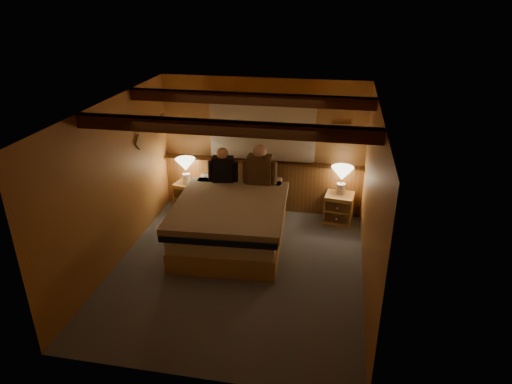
% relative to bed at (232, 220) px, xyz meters
% --- Properties ---
extents(floor, '(4.20, 4.20, 0.00)m').
position_rel_bed_xyz_m(floor, '(0.26, -0.73, -0.39)').
color(floor, '#545864').
rests_on(floor, ground).
extents(ceiling, '(4.20, 4.20, 0.00)m').
position_rel_bed_xyz_m(ceiling, '(0.26, -0.73, 2.01)').
color(ceiling, '#E29655').
rests_on(ceiling, wall_back).
extents(wall_back, '(3.60, 0.00, 3.60)m').
position_rel_bed_xyz_m(wall_back, '(0.26, 1.37, 0.81)').
color(wall_back, '#B38440').
rests_on(wall_back, floor).
extents(wall_left, '(0.00, 4.20, 4.20)m').
position_rel_bed_xyz_m(wall_left, '(-1.54, -0.73, 0.81)').
color(wall_left, '#B38440').
rests_on(wall_left, floor).
extents(wall_right, '(0.00, 4.20, 4.20)m').
position_rel_bed_xyz_m(wall_right, '(2.06, -0.73, 0.81)').
color(wall_right, '#B38440').
rests_on(wall_right, floor).
extents(wall_front, '(3.60, 0.00, 3.60)m').
position_rel_bed_xyz_m(wall_front, '(0.26, -2.83, 0.81)').
color(wall_front, '#B38440').
rests_on(wall_front, floor).
extents(wainscot, '(3.60, 0.23, 0.94)m').
position_rel_bed_xyz_m(wainscot, '(0.26, 1.30, 0.10)').
color(wainscot, brown).
rests_on(wainscot, wall_back).
extents(curtain_window, '(2.18, 0.09, 1.11)m').
position_rel_bed_xyz_m(curtain_window, '(0.26, 1.30, 1.14)').
color(curtain_window, '#4D2713').
rests_on(curtain_window, wall_back).
extents(ceiling_beams, '(3.60, 1.65, 0.16)m').
position_rel_bed_xyz_m(ceiling_beams, '(0.26, -0.58, 1.92)').
color(ceiling_beams, '#4D2713').
rests_on(ceiling_beams, ceiling).
extents(coat_rail, '(0.05, 0.55, 0.24)m').
position_rel_bed_xyz_m(coat_rail, '(-1.46, 0.84, 1.28)').
color(coat_rail, silver).
rests_on(coat_rail, wall_left).
extents(framed_print, '(0.30, 0.04, 0.25)m').
position_rel_bed_xyz_m(framed_print, '(1.61, 1.34, 1.16)').
color(framed_print, '#A27E51').
rests_on(framed_print, wall_back).
extents(bed, '(1.79, 2.26, 0.74)m').
position_rel_bed_xyz_m(bed, '(0.00, 0.00, 0.00)').
color(bed, tan).
rests_on(bed, floor).
extents(nightstand_left, '(0.56, 0.52, 0.53)m').
position_rel_bed_xyz_m(nightstand_left, '(-1.03, 1.02, -0.12)').
color(nightstand_left, tan).
rests_on(nightstand_left, floor).
extents(nightstand_right, '(0.52, 0.48, 0.52)m').
position_rel_bed_xyz_m(nightstand_right, '(1.68, 1.03, -0.13)').
color(nightstand_right, tan).
rests_on(nightstand_right, floor).
extents(lamp_left, '(0.36, 0.36, 0.47)m').
position_rel_bed_xyz_m(lamp_left, '(-1.08, 1.00, 0.47)').
color(lamp_left, silver).
rests_on(lamp_left, nightstand_left).
extents(lamp_right, '(0.38, 0.38, 0.49)m').
position_rel_bed_xyz_m(lamp_right, '(1.69, 1.07, 0.48)').
color(lamp_right, silver).
rests_on(lamp_right, nightstand_right).
extents(person_left, '(0.51, 0.25, 0.63)m').
position_rel_bed_xyz_m(person_left, '(-0.31, 0.73, 0.60)').
color(person_left, black).
rests_on(person_left, bed).
extents(person_right, '(0.58, 0.23, 0.71)m').
position_rel_bed_xyz_m(person_right, '(0.32, 0.76, 0.63)').
color(person_right, '#4B331E').
rests_on(person_right, bed).
extents(duffel_bag, '(0.51, 0.38, 0.33)m').
position_rel_bed_xyz_m(duffel_bag, '(-0.53, 0.58, -0.24)').
color(duffel_bag, black).
rests_on(duffel_bag, floor).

